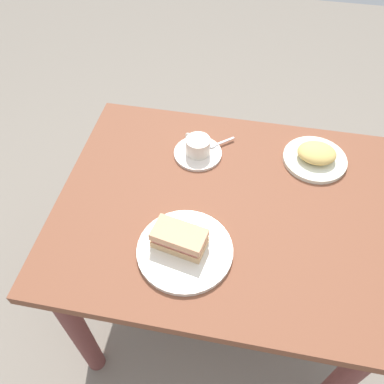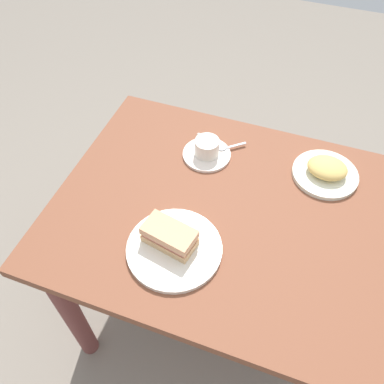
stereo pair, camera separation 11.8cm
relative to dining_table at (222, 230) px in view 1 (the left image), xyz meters
name	(u,v)px [view 1 (the left image)]	position (x,y,z in m)	size (l,w,h in m)	color
ground_plane	(214,306)	(0.00, 0.00, -0.60)	(6.00, 6.00, 0.00)	gray
dining_table	(222,230)	(0.00, 0.00, 0.00)	(1.00, 0.79, 0.73)	brown
sandwich_plate	(185,250)	(0.09, 0.18, 0.14)	(0.26, 0.26, 0.01)	silver
sandwich_front	(179,238)	(0.10, 0.17, 0.18)	(0.15, 0.10, 0.06)	tan
coffee_saucer	(198,153)	(0.12, -0.19, 0.14)	(0.16, 0.16, 0.01)	silver
coffee_cup	(198,145)	(0.12, -0.19, 0.17)	(0.09, 0.09, 0.06)	silver
spoon	(217,144)	(0.06, -0.24, 0.15)	(0.08, 0.07, 0.01)	silver
side_plate	(315,159)	(-0.26, -0.23, 0.14)	(0.20, 0.20, 0.01)	silver
side_food_pile	(317,153)	(-0.26, -0.23, 0.17)	(0.12, 0.10, 0.04)	#D8B25D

